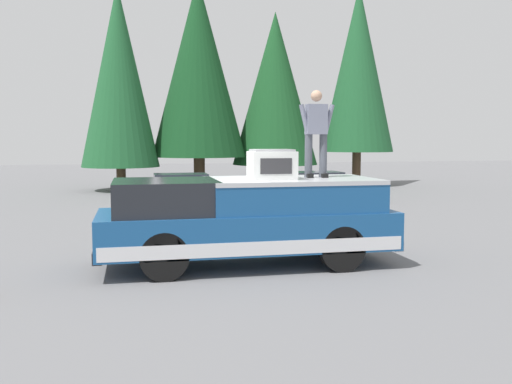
{
  "coord_description": "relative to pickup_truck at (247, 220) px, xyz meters",
  "views": [
    {
      "loc": [
        -10.53,
        1.39,
        2.4
      ],
      "look_at": [
        0.34,
        -0.98,
        1.35
      ],
      "focal_mm": 39.47,
      "sensor_mm": 36.0,
      "label": 1
    }
  ],
  "objects": [
    {
      "name": "conifer_center_right",
      "position": [
        16.56,
        2.64,
        4.41
      ],
      "size": [
        3.58,
        3.58,
        9.46
      ],
      "color": "#4C3826",
      "rests_on": "ground"
    },
    {
      "name": "parked_car_silver",
      "position": [
        9.9,
        0.5,
        -0.29
      ],
      "size": [
        1.64,
        4.1,
        1.16
      ],
      "color": "silver",
      "rests_on": "ground"
    },
    {
      "name": "person_on_truck_bed",
      "position": [
        0.12,
        -1.41,
        1.68
      ],
      "size": [
        0.29,
        0.72,
        1.69
      ],
      "color": "#4C515B",
      "rests_on": "pickup_truck"
    },
    {
      "name": "compressor_unit",
      "position": [
        -0.18,
        -0.45,
        1.05
      ],
      "size": [
        0.65,
        0.84,
        0.56
      ],
      "color": "silver",
      "rests_on": "pickup_truck"
    },
    {
      "name": "ground_plane",
      "position": [
        0.16,
        0.69,
        -0.87
      ],
      "size": [
        90.0,
        90.0,
        0.0
      ],
      "primitive_type": "plane",
      "color": "slate"
    },
    {
      "name": "conifer_center_left",
      "position": [
        17.27,
        -1.1,
        4.95
      ],
      "size": [
        4.58,
        4.58,
        10.14
      ],
      "color": "#4C3826",
      "rests_on": "ground"
    },
    {
      "name": "parked_car_maroon",
      "position": [
        10.05,
        -4.64,
        -0.29
      ],
      "size": [
        1.64,
        4.1,
        1.16
      ],
      "color": "maroon",
      "rests_on": "ground"
    },
    {
      "name": "conifer_far_left",
      "position": [
        17.2,
        -9.32,
        5.11
      ],
      "size": [
        3.71,
        3.71,
        10.25
      ],
      "color": "#4C3826",
      "rests_on": "ground"
    },
    {
      "name": "conifer_left",
      "position": [
        17.62,
        -5.03,
        4.06
      ],
      "size": [
        4.33,
        4.33,
        8.77
      ],
      "color": "#4C3826",
      "rests_on": "ground"
    },
    {
      "name": "pickup_truck",
      "position": [
        0.0,
        0.0,
        0.0
      ],
      "size": [
        2.01,
        5.54,
        1.65
      ],
      "color": "navy",
      "rests_on": "ground"
    }
  ]
}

